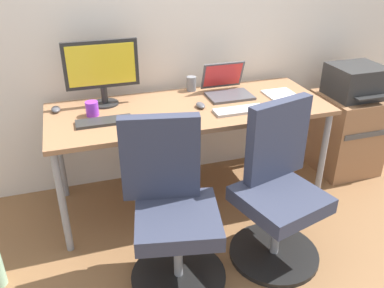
# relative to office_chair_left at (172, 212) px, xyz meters

# --- Properties ---
(ground_plane) EXTENTS (5.28, 5.28, 0.00)m
(ground_plane) POSITION_rel_office_chair_left_xyz_m (0.32, 0.68, -0.42)
(ground_plane) COLOR brown
(back_wall) EXTENTS (4.40, 0.04, 2.60)m
(back_wall) POSITION_rel_office_chair_left_xyz_m (0.32, 1.12, 0.88)
(back_wall) COLOR silver
(back_wall) RESTS_ON ground
(desk) EXTENTS (1.86, 0.72, 0.73)m
(desk) POSITION_rel_office_chair_left_xyz_m (0.32, 0.68, 0.24)
(desk) COLOR #996B47
(desk) RESTS_ON ground
(office_chair_left) EXTENTS (0.54, 0.54, 0.94)m
(office_chair_left) POSITION_rel_office_chair_left_xyz_m (0.00, 0.00, 0.00)
(office_chair_left) COLOR black
(office_chair_left) RESTS_ON ground
(office_chair_right) EXTENTS (0.54, 0.54, 0.94)m
(office_chair_right) POSITION_rel_office_chair_left_xyz_m (0.64, -0.00, 0.00)
(office_chair_right) COLOR black
(office_chair_right) RESTS_ON ground
(side_cabinet) EXTENTS (0.46, 0.49, 0.64)m
(side_cabinet) POSITION_rel_office_chair_left_xyz_m (1.65, 0.72, -0.11)
(side_cabinet) COLOR #996B47
(side_cabinet) RESTS_ON ground
(printer) EXTENTS (0.38, 0.40, 0.24)m
(printer) POSITION_rel_office_chair_left_xyz_m (1.65, 0.72, 0.33)
(printer) COLOR #2D2D2D
(printer) RESTS_ON side_cabinet
(desktop_monitor) EXTENTS (0.48, 0.18, 0.43)m
(desktop_monitor) POSITION_rel_office_chair_left_xyz_m (-0.21, 0.90, 0.55)
(desktop_monitor) COLOR #262626
(desktop_monitor) RESTS_ON desk
(open_laptop) EXTENTS (0.31, 0.30, 0.22)m
(open_laptop) POSITION_rel_office_chair_left_xyz_m (0.64, 0.83, 0.36)
(open_laptop) COLOR #4C4C51
(open_laptop) RESTS_ON desk
(keyboard_by_monitor) EXTENTS (0.34, 0.12, 0.02)m
(keyboard_by_monitor) POSITION_rel_office_chair_left_xyz_m (-0.26, 0.60, 0.31)
(keyboard_by_monitor) COLOR #2D2D2D
(keyboard_by_monitor) RESTS_ON desk
(keyboard_by_laptop) EXTENTS (0.34, 0.12, 0.02)m
(keyboard_by_laptop) POSITION_rel_office_chair_left_xyz_m (0.60, 0.51, 0.31)
(keyboard_by_laptop) COLOR #B7B7B7
(keyboard_by_laptop) RESTS_ON desk
(mouse_by_monitor) EXTENTS (0.06, 0.10, 0.03)m
(mouse_by_monitor) POSITION_rel_office_chair_left_xyz_m (-0.54, 0.87, 0.32)
(mouse_by_monitor) COLOR #515156
(mouse_by_monitor) RESTS_ON desk
(mouse_by_laptop) EXTENTS (0.06, 0.10, 0.03)m
(mouse_by_laptop) POSITION_rel_office_chair_left_xyz_m (0.38, 0.65, 0.32)
(mouse_by_laptop) COLOR #515156
(mouse_by_laptop) RESTS_ON desk
(coffee_mug) EXTENTS (0.08, 0.08, 0.09)m
(coffee_mug) POSITION_rel_office_chair_left_xyz_m (-0.31, 0.74, 0.35)
(coffee_mug) COLOR purple
(coffee_mug) RESTS_ON desk
(pen_cup) EXTENTS (0.07, 0.07, 0.10)m
(pen_cup) POSITION_rel_office_chair_left_xyz_m (0.42, 0.98, 0.35)
(pen_cup) COLOR slate
(pen_cup) RESTS_ON desk
(phone_near_laptop) EXTENTS (0.07, 0.14, 0.01)m
(phone_near_laptop) POSITION_rel_office_chair_left_xyz_m (0.16, 0.44, 0.31)
(phone_near_laptop) COLOR black
(phone_near_laptop) RESTS_ON desk
(paper_pile) EXTENTS (0.21, 0.30, 0.01)m
(paper_pile) POSITION_rel_office_chair_left_xyz_m (1.00, 0.66, 0.31)
(paper_pile) COLOR white
(paper_pile) RESTS_ON desk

